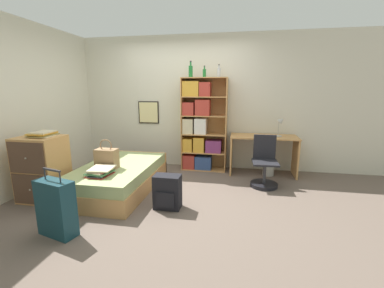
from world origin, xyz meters
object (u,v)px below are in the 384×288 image
(bookcase, at_px, (200,127))
(desk, at_px, (263,148))
(bed, at_px, (119,177))
(desk_lamp, at_px, (281,123))
(desk_chair, at_px, (264,170))
(bottle_clear, at_px, (219,72))
(suitcase, at_px, (56,208))
(bottle_brown, at_px, (204,73))
(backpack, at_px, (167,192))
(book_stack_on_bed, at_px, (101,172))
(magazine_pile_on_dresser, at_px, (43,134))
(handbag, at_px, (107,158))
(bottle_green, at_px, (191,71))
(dresser, at_px, (42,169))
(waste_bin, at_px, (268,168))

(bookcase, xyz_separation_m, desk, (1.21, -0.09, -0.34))
(bed, distance_m, desk_lamp, 2.93)
(bed, distance_m, desk_chair, 2.35)
(bed, relative_size, bottle_clear, 7.81)
(suitcase, relative_size, bottle_brown, 3.65)
(bottle_clear, height_order, backpack, bottle_clear)
(book_stack_on_bed, distance_m, desk, 2.87)
(bottle_clear, bearing_deg, book_stack_on_bed, -128.01)
(magazine_pile_on_dresser, bearing_deg, bottle_clear, 38.56)
(book_stack_on_bed, distance_m, backpack, 0.97)
(book_stack_on_bed, xyz_separation_m, bookcase, (1.09, 1.82, 0.39))
(book_stack_on_bed, relative_size, bottle_brown, 1.88)
(bookcase, distance_m, desk_chair, 1.50)
(bottle_clear, xyz_separation_m, backpack, (-0.50, -1.82, -1.65))
(bed, height_order, magazine_pile_on_dresser, magazine_pile_on_dresser)
(backpack, bearing_deg, bed, 151.93)
(suitcase, xyz_separation_m, desk, (2.35, 2.55, 0.20))
(magazine_pile_on_dresser, bearing_deg, handbag, 20.76)
(bottle_green, relative_size, bottle_brown, 1.43)
(handbag, xyz_separation_m, suitcase, (0.01, -1.14, -0.25))
(bottle_clear, height_order, desk_chair, bottle_clear)
(magazine_pile_on_dresser, relative_size, bottle_green, 1.24)
(desk_lamp, height_order, desk_chair, desk_lamp)
(dresser, distance_m, bottle_brown, 3.07)
(handbag, height_order, backpack, handbag)
(bookcase, relative_size, bottle_brown, 8.65)
(handbag, distance_m, magazine_pile_on_dresser, 0.92)
(bottle_brown, bearing_deg, bottle_clear, 14.87)
(backpack, height_order, waste_bin, backpack)
(bookcase, xyz_separation_m, bottle_green, (-0.17, -0.05, 1.05))
(dresser, xyz_separation_m, desk, (3.18, 1.75, 0.05))
(bookcase, relative_size, waste_bin, 6.15)
(book_stack_on_bed, relative_size, bottle_clear, 1.68)
(bookcase, height_order, bottle_brown, bottle_brown)
(dresser, bearing_deg, bottle_green, 44.81)
(bed, height_order, desk_chair, desk_chair)
(book_stack_on_bed, distance_m, bottle_green, 2.46)
(desk, bearing_deg, waste_bin, -26.37)
(bottle_green, bearing_deg, desk_chair, -25.92)
(magazine_pile_on_dresser, xyz_separation_m, bottle_green, (1.77, 1.75, 0.94))
(bookcase, distance_m, bottle_green, 1.06)
(suitcase, height_order, bottle_clear, bottle_clear)
(dresser, distance_m, desk, 3.63)
(book_stack_on_bed, height_order, desk_lamp, desk_lamp)
(bottle_green, distance_m, desk_lamp, 1.90)
(magazine_pile_on_dresser, distance_m, backpack, 1.93)
(suitcase, distance_m, backpack, 1.31)
(dresser, xyz_separation_m, desk_lamp, (3.46, 1.73, 0.51))
(bookcase, xyz_separation_m, waste_bin, (1.32, -0.15, -0.70))
(magazine_pile_on_dresser, bearing_deg, desk_lamp, 26.29)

